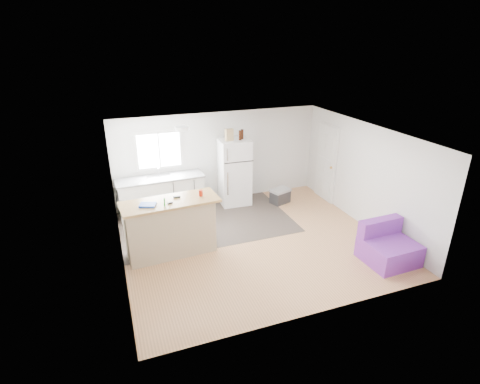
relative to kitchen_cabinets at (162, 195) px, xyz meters
name	(u,v)px	position (x,y,z in m)	size (l,w,h in m)	color
room	(254,191)	(1.63, -2.17, 0.71)	(5.51, 5.01, 2.41)	#AF7749
vinyl_zone	(207,222)	(0.90, -0.92, -0.49)	(4.05, 2.50, 0.00)	#38302A
window	(159,150)	(0.08, 0.32, 1.06)	(1.18, 0.06, 0.98)	white
interior_door	(326,163)	(4.35, -0.62, 0.53)	(0.11, 0.92, 2.10)	white
ceiling_fixture	(182,128)	(0.43, -0.97, 1.87)	(0.30, 0.30, 0.07)	white
kitchen_cabinets	(162,195)	(0.00, 0.00, 0.00)	(2.17, 0.75, 1.24)	white
peninsula	(170,227)	(-0.14, -2.02, 0.11)	(1.96, 0.86, 1.18)	tan
refrigerator	(234,172)	(1.93, -0.05, 0.38)	(0.80, 0.76, 1.74)	white
cooler	(280,196)	(3.08, -0.50, -0.29)	(0.60, 0.50, 0.39)	#2B2B2D
purple_seat	(387,247)	(3.85, -3.78, -0.20)	(0.98, 0.92, 0.79)	purple
cleaner_jug	(196,245)	(0.33, -2.13, -0.34)	(0.18, 0.16, 0.34)	white
mop	(164,249)	(-0.34, -2.21, -0.26)	(0.23, 0.38, 1.37)	green
red_cup	(201,193)	(0.53, -1.98, 0.75)	(0.08, 0.08, 0.12)	red
blue_tray	(148,205)	(-0.55, -2.10, 0.71)	(0.30, 0.22, 0.04)	#133AB4
tool_a	(177,197)	(0.05, -1.91, 0.71)	(0.14, 0.05, 0.03)	black
tool_b	(170,203)	(-0.13, -2.15, 0.71)	(0.10, 0.04, 0.03)	black
cardboard_box	(229,135)	(1.78, -0.10, 1.41)	(0.20, 0.10, 0.30)	tan
bottle_left	(240,135)	(2.06, -0.14, 1.38)	(0.07, 0.07, 0.25)	#331509
bottle_right	(242,134)	(2.15, -0.05, 1.38)	(0.07, 0.07, 0.25)	#331509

